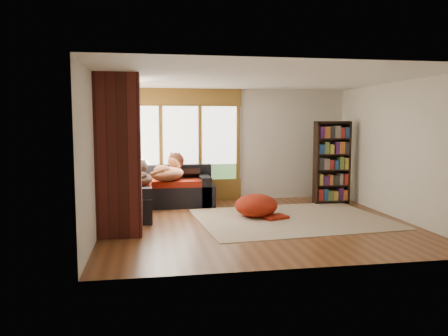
{
  "coord_description": "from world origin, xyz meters",
  "views": [
    {
      "loc": [
        -1.91,
        -7.59,
        1.83
      ],
      "look_at": [
        -0.49,
        0.7,
        0.95
      ],
      "focal_mm": 35.0,
      "sensor_mm": 36.0,
      "label": 1
    }
  ],
  "objects_px": {
    "brick_chimney": "(119,155)",
    "bookshelf": "(332,163)",
    "area_rug": "(291,219)",
    "pouf": "(256,205)",
    "sectional_sofa": "(148,195)",
    "dog_tan": "(170,171)",
    "dog_brindle": "(140,177)"
  },
  "relations": [
    {
      "from": "sectional_sofa",
      "to": "dog_brindle",
      "type": "xyz_separation_m",
      "value": [
        -0.15,
        -0.54,
        0.45
      ]
    },
    {
      "from": "brick_chimney",
      "to": "sectional_sofa",
      "type": "height_order",
      "value": "brick_chimney"
    },
    {
      "from": "sectional_sofa",
      "to": "area_rug",
      "type": "height_order",
      "value": "sectional_sofa"
    },
    {
      "from": "sectional_sofa",
      "to": "bookshelf",
      "type": "xyz_separation_m",
      "value": [
        4.09,
        -0.05,
        0.63
      ]
    },
    {
      "from": "bookshelf",
      "to": "dog_brindle",
      "type": "bearing_deg",
      "value": -173.46
    },
    {
      "from": "pouf",
      "to": "dog_brindle",
      "type": "xyz_separation_m",
      "value": [
        -2.22,
        0.64,
        0.52
      ]
    },
    {
      "from": "brick_chimney",
      "to": "sectional_sofa",
      "type": "distance_m",
      "value": 2.32
    },
    {
      "from": "bookshelf",
      "to": "dog_brindle",
      "type": "xyz_separation_m",
      "value": [
        -4.25,
        -0.49,
        -0.17
      ]
    },
    {
      "from": "bookshelf",
      "to": "pouf",
      "type": "xyz_separation_m",
      "value": [
        -2.03,
        -1.12,
        -0.69
      ]
    },
    {
      "from": "pouf",
      "to": "dog_tan",
      "type": "xyz_separation_m",
      "value": [
        -1.6,
        1.26,
        0.56
      ]
    },
    {
      "from": "area_rug",
      "to": "dog_brindle",
      "type": "bearing_deg",
      "value": 161.94
    },
    {
      "from": "brick_chimney",
      "to": "area_rug",
      "type": "relative_size",
      "value": 0.74
    },
    {
      "from": "sectional_sofa",
      "to": "bookshelf",
      "type": "bearing_deg",
      "value": -1.86
    },
    {
      "from": "sectional_sofa",
      "to": "dog_tan",
      "type": "height_order",
      "value": "dog_tan"
    },
    {
      "from": "dog_tan",
      "to": "sectional_sofa",
      "type": "bearing_deg",
      "value": 137.43
    },
    {
      "from": "dog_tan",
      "to": "area_rug",
      "type": "bearing_deg",
      "value": -88.04
    },
    {
      "from": "brick_chimney",
      "to": "bookshelf",
      "type": "distance_m",
      "value": 4.97
    },
    {
      "from": "sectional_sofa",
      "to": "area_rug",
      "type": "relative_size",
      "value": 0.63
    },
    {
      "from": "dog_brindle",
      "to": "pouf",
      "type": "bearing_deg",
      "value": -106.26
    },
    {
      "from": "area_rug",
      "to": "bookshelf",
      "type": "bearing_deg",
      "value": 45.13
    },
    {
      "from": "dog_tan",
      "to": "dog_brindle",
      "type": "relative_size",
      "value": 1.3
    },
    {
      "from": "sectional_sofa",
      "to": "dog_tan",
      "type": "xyz_separation_m",
      "value": [
        0.46,
        0.09,
        0.49
      ]
    },
    {
      "from": "area_rug",
      "to": "bookshelf",
      "type": "xyz_separation_m",
      "value": [
        1.41,
        1.41,
        0.92
      ]
    },
    {
      "from": "pouf",
      "to": "dog_brindle",
      "type": "distance_m",
      "value": 2.37
    },
    {
      "from": "dog_tan",
      "to": "dog_brindle",
      "type": "height_order",
      "value": "dog_tan"
    },
    {
      "from": "brick_chimney",
      "to": "pouf",
      "type": "relative_size",
      "value": 3.14
    },
    {
      "from": "pouf",
      "to": "dog_brindle",
      "type": "relative_size",
      "value": 1.03
    },
    {
      "from": "brick_chimney",
      "to": "pouf",
      "type": "bearing_deg",
      "value": 19.24
    },
    {
      "from": "brick_chimney",
      "to": "area_rug",
      "type": "bearing_deg",
      "value": 10.59
    },
    {
      "from": "bookshelf",
      "to": "dog_brindle",
      "type": "relative_size",
      "value": 2.3
    },
    {
      "from": "area_rug",
      "to": "bookshelf",
      "type": "relative_size",
      "value": 1.89
    },
    {
      "from": "area_rug",
      "to": "pouf",
      "type": "xyz_separation_m",
      "value": [
        -0.62,
        0.29,
        0.23
      ]
    }
  ]
}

